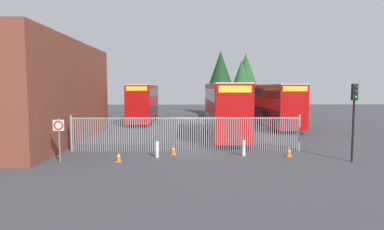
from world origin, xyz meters
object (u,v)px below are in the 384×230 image
(double_decker_bus_near_gate, at_px, (225,108))
(speed_limit_sign_post, at_px, (59,130))
(traffic_cone_near_kerb, at_px, (173,150))
(traffic_cone_by_gate, at_px, (119,157))
(bollard_center_front, at_px, (244,148))
(bollard_near_left, at_px, (157,149))
(double_decker_bus_behind_fence_left, at_px, (277,104))
(traffic_light_kerbside, at_px, (354,108))
(double_decker_bus_behind_fence_right, at_px, (144,102))
(traffic_cone_mid_forecourt, at_px, (289,152))
(double_decker_bus_far_back, at_px, (228,100))

(double_decker_bus_near_gate, height_order, speed_limit_sign_post, double_decker_bus_near_gate)
(speed_limit_sign_post, bearing_deg, traffic_cone_near_kerb, 17.68)
(double_decker_bus_near_gate, bearing_deg, traffic_cone_by_gate, -129.23)
(bollard_center_front, height_order, traffic_cone_near_kerb, bollard_center_front)
(bollard_near_left, height_order, speed_limit_sign_post, speed_limit_sign_post)
(double_decker_bus_behind_fence_left, xyz_separation_m, traffic_light_kerbside, (-0.20, -15.58, 0.56))
(bollard_near_left, bearing_deg, traffic_light_kerbside, -7.07)
(double_decker_bus_behind_fence_right, xyz_separation_m, bollard_center_front, (8.38, -18.96, -1.95))
(double_decker_bus_behind_fence_right, relative_size, traffic_cone_mid_forecourt, 18.32)
(double_decker_bus_near_gate, xyz_separation_m, traffic_light_kerbside, (6.03, -8.67, 0.56))
(double_decker_bus_far_back, distance_m, traffic_cone_by_gate, 28.29)
(double_decker_bus_far_back, relative_size, traffic_cone_by_gate, 18.32)
(double_decker_bus_near_gate, bearing_deg, traffic_cone_near_kerb, -121.00)
(double_decker_bus_near_gate, distance_m, double_decker_bus_behind_fence_left, 9.30)
(bollard_near_left, distance_m, bollard_center_front, 5.18)
(bollard_near_left, distance_m, traffic_cone_mid_forecourt, 7.82)
(double_decker_bus_behind_fence_left, xyz_separation_m, traffic_cone_by_gate, (-13.10, -15.33, -2.13))
(traffic_cone_near_kerb, height_order, traffic_light_kerbside, traffic_light_kerbside)
(traffic_light_kerbside, bearing_deg, double_decker_bus_far_back, 97.29)
(bollard_near_left, height_order, bollard_center_front, same)
(double_decker_bus_behind_fence_left, xyz_separation_m, traffic_cone_mid_forecourt, (-3.25, -14.15, -2.13))
(traffic_cone_by_gate, height_order, speed_limit_sign_post, speed_limit_sign_post)
(traffic_cone_near_kerb, distance_m, speed_limit_sign_post, 6.64)
(double_decker_bus_far_back, relative_size, traffic_cone_mid_forecourt, 18.32)
(double_decker_bus_far_back, distance_m, bollard_center_front, 25.31)
(bollard_center_front, bearing_deg, traffic_light_kerbside, -16.46)
(double_decker_bus_near_gate, relative_size, traffic_cone_mid_forecourt, 18.32)
(bollard_center_front, distance_m, traffic_cone_near_kerb, 4.26)
(double_decker_bus_near_gate, height_order, bollard_center_front, double_decker_bus_near_gate)
(bollard_center_front, height_order, speed_limit_sign_post, speed_limit_sign_post)
(bollard_near_left, bearing_deg, traffic_cone_near_kerb, 40.51)
(double_decker_bus_far_back, relative_size, traffic_cone_near_kerb, 18.32)
(traffic_cone_mid_forecourt, distance_m, traffic_cone_near_kerb, 6.93)
(double_decker_bus_far_back, distance_m, traffic_light_kerbside, 27.04)
(double_decker_bus_behind_fence_left, height_order, traffic_light_kerbside, double_decker_bus_behind_fence_left)
(double_decker_bus_behind_fence_left, height_order, traffic_cone_near_kerb, double_decker_bus_behind_fence_left)
(traffic_cone_near_kerb, bearing_deg, double_decker_bus_far_back, 75.21)
(double_decker_bus_far_back, height_order, traffic_light_kerbside, double_decker_bus_far_back)
(double_decker_bus_near_gate, distance_m, traffic_cone_mid_forecourt, 8.11)
(double_decker_bus_far_back, xyz_separation_m, speed_limit_sign_post, (-12.68, -26.64, -0.65))
(double_decker_bus_behind_fence_right, relative_size, traffic_light_kerbside, 2.51)
(double_decker_bus_near_gate, relative_size, double_decker_bus_far_back, 1.00)
(double_decker_bus_near_gate, height_order, double_decker_bus_behind_fence_right, same)
(double_decker_bus_behind_fence_right, xyz_separation_m, traffic_cone_mid_forecourt, (11.03, -19.22, -2.13))
(bollard_center_front, distance_m, traffic_cone_by_gate, 7.34)
(traffic_cone_mid_forecourt, bearing_deg, traffic_cone_near_kerb, 174.05)
(traffic_cone_mid_forecourt, xyz_separation_m, traffic_light_kerbside, (3.06, -1.43, 2.70))
(traffic_cone_by_gate, distance_m, traffic_cone_near_kerb, 3.51)
(speed_limit_sign_post, bearing_deg, double_decker_bus_behind_fence_right, 84.36)
(traffic_cone_by_gate, xyz_separation_m, traffic_light_kerbside, (12.90, -0.25, 2.70))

